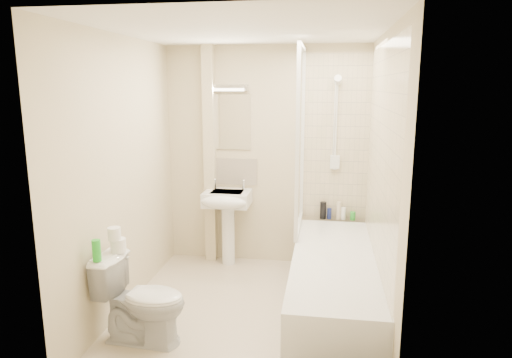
# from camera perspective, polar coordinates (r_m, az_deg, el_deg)

# --- Properties ---
(floor) EXTENTS (2.50, 2.50, 0.00)m
(floor) POSITION_cam_1_polar(r_m,az_deg,el_deg) (4.23, -1.15, -16.25)
(floor) COLOR beige
(floor) RESTS_ON ground
(wall_back) EXTENTS (2.20, 0.02, 2.40)m
(wall_back) POSITION_cam_1_polar(r_m,az_deg,el_deg) (5.03, 1.25, 2.76)
(wall_back) COLOR beige
(wall_back) RESTS_ON ground
(wall_left) EXTENTS (0.02, 2.50, 2.40)m
(wall_left) POSITION_cam_1_polar(r_m,az_deg,el_deg) (4.15, -16.37, 0.37)
(wall_left) COLOR beige
(wall_left) RESTS_ON ground
(wall_right) EXTENTS (0.02, 2.50, 2.40)m
(wall_right) POSITION_cam_1_polar(r_m,az_deg,el_deg) (3.79, 15.40, -0.62)
(wall_right) COLOR beige
(wall_right) RESTS_ON ground
(ceiling) EXTENTS (2.20, 2.50, 0.02)m
(ceiling) POSITION_cam_1_polar(r_m,az_deg,el_deg) (3.76, -1.31, 18.11)
(ceiling) COLOR white
(ceiling) RESTS_ON wall_back
(tile_back) EXTENTS (0.70, 0.01, 1.75)m
(tile_back) POSITION_cam_1_polar(r_m,az_deg,el_deg) (4.95, 9.92, 5.07)
(tile_back) COLOR beige
(tile_back) RESTS_ON wall_back
(tile_right) EXTENTS (0.01, 2.10, 1.75)m
(tile_right) POSITION_cam_1_polar(r_m,az_deg,el_deg) (3.77, 15.36, 2.82)
(tile_right) COLOR beige
(tile_right) RESTS_ON wall_right
(pipe_boxing) EXTENTS (0.12, 0.12, 2.40)m
(pipe_boxing) POSITION_cam_1_polar(r_m,az_deg,el_deg) (5.09, -5.78, 2.81)
(pipe_boxing) COLOR beige
(pipe_boxing) RESTS_ON ground
(splashback) EXTENTS (0.60, 0.02, 0.30)m
(splashback) POSITION_cam_1_polar(r_m,az_deg,el_deg) (5.12, -3.20, 0.96)
(splashback) COLOR beige
(splashback) RESTS_ON wall_back
(mirror) EXTENTS (0.46, 0.01, 0.60)m
(mirror) POSITION_cam_1_polar(r_m,az_deg,el_deg) (5.04, -3.27, 7.11)
(mirror) COLOR white
(mirror) RESTS_ON wall_back
(strip_light) EXTENTS (0.42, 0.07, 0.07)m
(strip_light) POSITION_cam_1_polar(r_m,az_deg,el_deg) (5.00, -3.38, 11.32)
(strip_light) COLOR silver
(strip_light) RESTS_ON wall_back
(bathtub) EXTENTS (0.70, 2.10, 0.55)m
(bathtub) POSITION_cam_1_polar(r_m,az_deg,el_deg) (4.07, 9.63, -13.00)
(bathtub) COLOR white
(bathtub) RESTS_ON ground
(shower_screen) EXTENTS (0.04, 0.92, 1.80)m
(shower_screen) POSITION_cam_1_polar(r_m,az_deg,el_deg) (4.51, 5.56, 4.89)
(shower_screen) COLOR white
(shower_screen) RESTS_ON bathtub
(shower_fixture) EXTENTS (0.10, 0.16, 0.99)m
(shower_fixture) POSITION_cam_1_polar(r_m,az_deg,el_deg) (4.89, 9.96, 6.41)
(shower_fixture) COLOR white
(shower_fixture) RESTS_ON wall_back
(pedestal_sink) EXTENTS (0.50, 0.47, 0.96)m
(pedestal_sink) POSITION_cam_1_polar(r_m,az_deg,el_deg) (4.98, -3.69, -3.54)
(pedestal_sink) COLOR white
(pedestal_sink) RESTS_ON ground
(bottle_black_b) EXTENTS (0.07, 0.07, 0.19)m
(bottle_black_b) POSITION_cam_1_polar(r_m,az_deg,el_deg) (5.02, 8.39, -3.90)
(bottle_black_b) COLOR black
(bottle_black_b) RESTS_ON bathtub
(bottle_blue) EXTENTS (0.05, 0.05, 0.12)m
(bottle_blue) POSITION_cam_1_polar(r_m,az_deg,el_deg) (5.03, 9.14, -4.28)
(bottle_blue) COLOR navy
(bottle_blue) RESTS_ON bathtub
(bottle_cream) EXTENTS (0.05, 0.05, 0.19)m
(bottle_cream) POSITION_cam_1_polar(r_m,az_deg,el_deg) (5.02, 10.31, -3.92)
(bottle_cream) COLOR beige
(bottle_cream) RESTS_ON bathtub
(bottle_white_b) EXTENTS (0.05, 0.05, 0.14)m
(bottle_white_b) POSITION_cam_1_polar(r_m,az_deg,el_deg) (5.03, 10.86, -4.25)
(bottle_white_b) COLOR white
(bottle_white_b) RESTS_ON bathtub
(bottle_green) EXTENTS (0.06, 0.06, 0.09)m
(bottle_green) POSITION_cam_1_polar(r_m,az_deg,el_deg) (5.04, 12.00, -4.53)
(bottle_green) COLOR green
(bottle_green) RESTS_ON bathtub
(toilet) EXTENTS (0.48, 0.74, 0.70)m
(toilet) POSITION_cam_1_polar(r_m,az_deg,el_deg) (3.76, -14.03, -14.41)
(toilet) COLOR white
(toilet) RESTS_ON ground
(toilet_roll_lower) EXTENTS (0.12, 0.12, 0.10)m
(toilet_roll_lower) POSITION_cam_1_polar(r_m,az_deg,el_deg) (3.76, -16.84, -7.92)
(toilet_roll_lower) COLOR white
(toilet_roll_lower) RESTS_ON toilet
(toilet_roll_upper) EXTENTS (0.10, 0.10, 0.10)m
(toilet_roll_upper) POSITION_cam_1_polar(r_m,az_deg,el_deg) (3.71, -17.30, -6.54)
(toilet_roll_upper) COLOR white
(toilet_roll_upper) RESTS_ON toilet_roll_lower
(green_bottle) EXTENTS (0.06, 0.06, 0.16)m
(green_bottle) POSITION_cam_1_polar(r_m,az_deg,el_deg) (3.60, -19.31, -8.44)
(green_bottle) COLOR green
(green_bottle) RESTS_ON toilet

